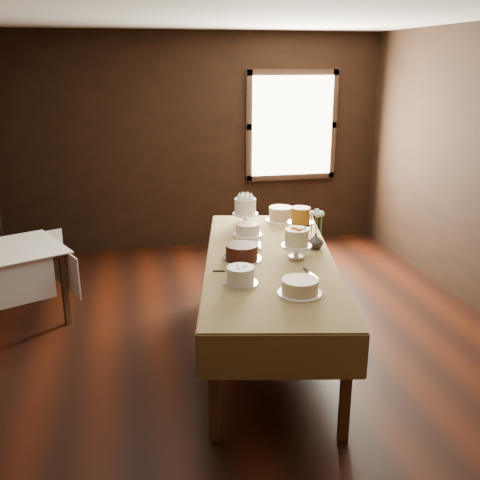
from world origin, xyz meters
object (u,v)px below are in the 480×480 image
display_table (270,265)px  cake_caramel (300,223)px  cake_cream (300,287)px  cake_speckled (281,214)px  cake_swirl (240,276)px  cake_chocolate (242,252)px  cake_server_c (259,244)px  side_table (12,257)px  cake_server_d (297,244)px  cake_server_e (234,271)px  cake_lattice (248,230)px  cake_server_b (313,275)px  cake_flowers (296,245)px  flower_vase (316,241)px  cake_meringue (245,212)px

display_table → cake_caramel: size_ratio=10.28×
display_table → cake_cream: (0.01, -0.78, 0.12)m
cake_speckled → cake_swirl: cake_speckled is taller
cake_chocolate → cake_server_c: size_ratio=1.42×
side_table → cake_speckled: size_ratio=3.60×
cake_cream → display_table: bearing=90.9°
cake_server_c → cake_server_d: bearing=-89.3°
cake_cream → cake_server_e: size_ratio=1.33×
cake_swirl → cake_cream: cake_swirl is taller
cake_server_d → cake_server_e: 0.89m
cake_speckled → display_table: bearing=-110.4°
cake_lattice → cake_swirl: cake_swirl is taller
display_table → cake_lattice: 0.68m
cake_chocolate → cake_server_b: 0.67m
cake_lattice → cake_cream: bearing=-87.9°
cake_caramel → cake_server_d: size_ratio=1.16×
side_table → cake_caramel: bearing=-9.0°
side_table → cake_server_b: 2.89m
cake_chocolate → cake_flowers: bearing=-7.3°
cake_lattice → flower_vase: size_ratio=2.10×
cake_speckled → cake_server_e: (-0.77, -1.35, -0.07)m
cake_meringue → flower_vase: bearing=-64.2°
display_table → side_table: 2.47m
side_table → cake_cream: (2.26, -1.80, 0.23)m
cake_speckled → cake_lattice: cake_speckled is taller
cake_speckled → cake_server_c: bearing=-119.4°
cake_chocolate → cake_speckled: bearing=58.9°
cake_meringue → cake_swirl: cake_meringue is taller
cake_speckled → cake_swirl: bearing=-115.7°
display_table → cake_lattice: cake_lattice is taller
cake_meringue → cake_caramel: size_ratio=1.09×
cake_caramel → cake_chocolate: bearing=-140.9°
cake_swirl → cake_server_d: bearing=49.1°
display_table → cake_flowers: (0.22, -0.03, 0.18)m
cake_server_b → cake_server_e: size_ratio=1.00×
cake_server_e → flower_vase: (0.82, 0.41, 0.07)m
cake_swirl → flower_vase: bearing=38.9°
cake_speckled → cake_server_d: bearing=-95.3°
flower_vase → cake_server_b: bearing=-110.8°
cake_chocolate → cake_flowers: 0.46m
flower_vase → cake_swirl: bearing=-141.1°
cake_server_b → cake_speckled: bearing=166.1°
cake_lattice → cake_swirl: 1.22m
side_table → flower_vase: flower_vase is taller
cake_swirl → display_table: bearing=54.3°
side_table → cake_server_b: bearing=-31.0°
cake_meringue → cake_speckled: 0.39m
cake_speckled → cake_chocolate: 1.26m
cake_flowers → cake_server_d: (0.12, 0.34, -0.11)m
cake_swirl → cake_server_e: bearing=89.9°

